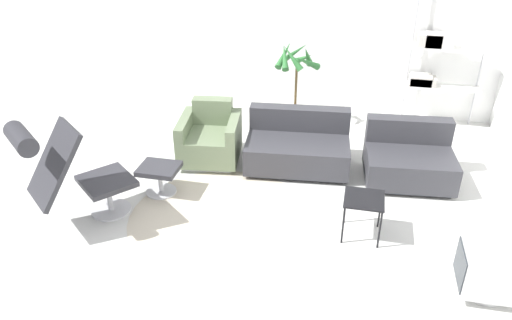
# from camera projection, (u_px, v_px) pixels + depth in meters

# --- Properties ---
(ground_plane) EXTENTS (12.00, 12.00, 0.00)m
(ground_plane) POSITION_uv_depth(u_px,v_px,m) (225.00, 200.00, 5.80)
(ground_plane) COLOR silver
(wall_back) EXTENTS (12.00, 0.09, 2.80)m
(wall_back) POSITION_uv_depth(u_px,v_px,m) (275.00, 19.00, 7.67)
(wall_back) COLOR white
(wall_back) RESTS_ON ground_plane
(round_rug) EXTENTS (2.05, 2.05, 0.01)m
(round_rug) POSITION_uv_depth(u_px,v_px,m) (221.00, 218.00, 5.49)
(round_rug) COLOR #BCB29E
(round_rug) RESTS_ON ground_plane
(lounge_chair) EXTENTS (1.10, 1.17, 1.23)m
(lounge_chair) POSITION_uv_depth(u_px,v_px,m) (65.00, 166.00, 5.05)
(lounge_chair) COLOR #BCBCC1
(lounge_chair) RESTS_ON ground_plane
(ottoman) EXTENTS (0.46, 0.39, 0.35)m
(ottoman) POSITION_uv_depth(u_px,v_px,m) (159.00, 174.00, 5.82)
(ottoman) COLOR #BCBCC1
(ottoman) RESTS_ON ground_plane
(armchair_red) EXTENTS (0.86, 0.88, 0.76)m
(armchair_red) POSITION_uv_depth(u_px,v_px,m) (210.00, 140.00, 6.53)
(armchair_red) COLOR silver
(armchair_red) RESTS_ON ground_plane
(couch_low) EXTENTS (1.37, 0.95, 0.70)m
(couch_low) POSITION_uv_depth(u_px,v_px,m) (298.00, 147.00, 6.40)
(couch_low) COLOR black
(couch_low) RESTS_ON ground_plane
(couch_second) EXTENTS (1.11, 0.93, 0.70)m
(couch_second) POSITION_uv_depth(u_px,v_px,m) (408.00, 160.00, 6.10)
(couch_second) COLOR black
(couch_second) RESTS_ON ground_plane
(side_table) EXTENTS (0.40, 0.40, 0.45)m
(side_table) POSITION_uv_depth(u_px,v_px,m) (364.00, 203.00, 5.04)
(side_table) COLOR black
(side_table) RESTS_ON ground_plane
(crt_television) EXTENTS (0.53, 0.47, 0.48)m
(crt_television) POSITION_uv_depth(u_px,v_px,m) (491.00, 271.00, 4.35)
(crt_television) COLOR #B7B7B7
(crt_television) RESTS_ON ground_plane
(potted_plant) EXTENTS (0.66, 0.67, 1.26)m
(potted_plant) POSITION_uv_depth(u_px,v_px,m) (295.00, 87.00, 7.42)
(potted_plant) COLOR brown
(potted_plant) RESTS_ON ground_plane
(shelf_unit) EXTENTS (1.07, 0.28, 2.10)m
(shelf_unit) POSITION_uv_depth(u_px,v_px,m) (433.00, 59.00, 7.19)
(shelf_unit) COLOR #BCBCC1
(shelf_unit) RESTS_ON ground_plane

